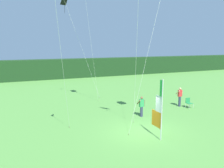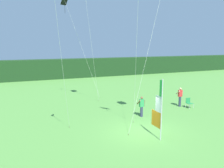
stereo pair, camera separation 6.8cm
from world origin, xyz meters
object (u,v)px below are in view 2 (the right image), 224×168
object	(u,v)px
person_near_banner	(180,96)
person_mid_field	(142,106)
kite_black_diamond_3	(67,7)
banner_flag	(159,110)
folding_chair	(189,102)

from	to	relation	value
person_near_banner	person_mid_field	xyz separation A→B (m)	(-4.73, -1.23, -0.08)
person_mid_field	person_near_banner	bearing A→B (deg)	14.64
person_mid_field	kite_black_diamond_3	xyz separation A→B (m)	(-4.09, 7.00, 8.14)
banner_flag	kite_black_diamond_3	bearing A→B (deg)	104.61
person_near_banner	person_mid_field	world-z (taller)	person_near_banner
person_mid_field	kite_black_diamond_3	distance (m)	11.49
folding_chair	banner_flag	bearing A→B (deg)	-144.37
banner_flag	person_mid_field	xyz separation A→B (m)	(1.21, 4.03, -0.90)
folding_chair	kite_black_diamond_3	bearing A→B (deg)	145.05
person_mid_field	banner_flag	bearing A→B (deg)	-106.71
folding_chair	kite_black_diamond_3	world-z (taller)	kite_black_diamond_3
banner_flag	folding_chair	xyz separation A→B (m)	(6.38, 4.57, -1.24)
person_near_banner	kite_black_diamond_3	xyz separation A→B (m)	(-8.81, 5.77, 8.06)
folding_chair	kite_black_diamond_3	distance (m)	14.12
folding_chair	person_near_banner	bearing A→B (deg)	121.98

